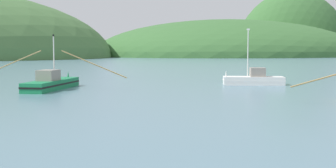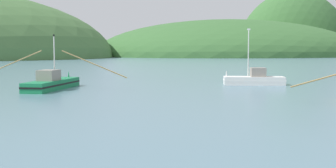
% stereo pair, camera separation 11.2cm
% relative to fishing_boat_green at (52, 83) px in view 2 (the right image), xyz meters
% --- Properties ---
extents(hill_far_left, '(82.94, 66.35, 89.33)m').
position_rel_fishing_boat_green_xyz_m(hill_far_left, '(168.84, 216.00, -0.67)').
color(hill_far_left, '#386633').
rests_on(hill_far_left, ground).
extents(hill_mid_right, '(164.98, 131.98, 43.15)m').
position_rel_fishing_boat_green_xyz_m(hill_mid_right, '(107.74, 188.99, -0.67)').
color(hill_mid_right, '#386633').
rests_on(hill_mid_right, ground).
extents(fishing_boat_green, '(14.67, 9.91, 5.76)m').
position_rel_fishing_boat_green_xyz_m(fishing_boat_green, '(0.00, 0.00, 0.00)').
color(fishing_boat_green, '#197A47').
rests_on(fishing_boat_green, ground).
extents(fishing_boat_white, '(7.47, 4.75, 6.61)m').
position_rel_fishing_boat_green_xyz_m(fishing_boat_white, '(23.05, -0.91, -0.02)').
color(fishing_boat_white, white).
rests_on(fishing_boat_white, ground).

